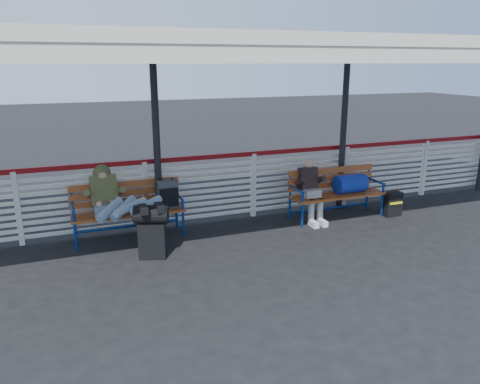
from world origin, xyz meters
name	(u,v)px	position (x,y,z in m)	size (l,w,h in m)	color
ground	(301,253)	(0.00, 0.00, 0.00)	(60.00, 60.00, 0.00)	black
fence	(253,182)	(0.00, 1.90, 0.66)	(12.08, 0.08, 1.24)	silver
canopy	(281,47)	(0.00, 0.87, 3.04)	(12.60, 3.60, 3.16)	silver
luggage_stack	(152,229)	(-2.15, 0.65, 0.44)	(0.55, 0.42, 0.81)	black
bench_left	(140,202)	(-2.15, 1.63, 0.59)	(1.80, 0.56, 0.92)	#AF5622
bench_right	(343,186)	(1.53, 1.26, 0.60)	(1.80, 0.56, 0.92)	#AF5622
traveler_man	(121,203)	(-2.50, 1.28, 0.70)	(0.93, 1.54, 0.77)	#7E94AA
companion_person	(311,190)	(0.85, 1.25, 0.60)	(0.32, 0.66, 1.15)	#A9A499
suitcase_side	(392,204)	(2.45, 0.96, 0.23)	(0.33, 0.20, 0.46)	black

